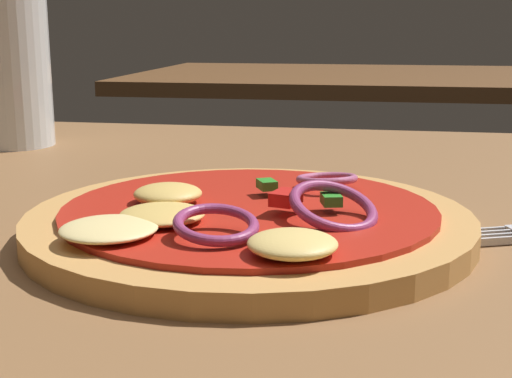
# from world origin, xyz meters

# --- Properties ---
(dining_table) EXTENTS (1.45, 0.83, 0.03)m
(dining_table) POSITION_xyz_m (0.00, 0.00, 0.01)
(dining_table) COLOR brown
(dining_table) RESTS_ON ground
(pizza) EXTENTS (0.23, 0.23, 0.03)m
(pizza) POSITION_xyz_m (0.04, 0.02, 0.04)
(pizza) COLOR tan
(pizza) RESTS_ON dining_table
(beer_glass) EXTENTS (0.07, 0.07, 0.14)m
(beer_glass) POSITION_xyz_m (-0.22, 0.26, 0.09)
(beer_glass) COLOR silver
(beer_glass) RESTS_ON dining_table
(background_table) EXTENTS (0.86, 0.65, 0.03)m
(background_table) POSITION_xyz_m (0.00, 1.28, 0.01)
(background_table) COLOR brown
(background_table) RESTS_ON ground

